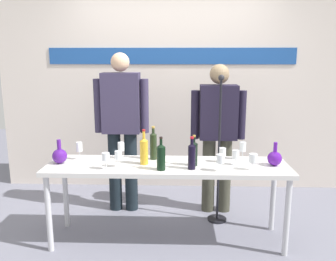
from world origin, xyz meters
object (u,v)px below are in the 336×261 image
(decanter_blue_left, at_px, (60,155))
(wine_glass_right_4, at_px, (221,159))
(wine_bottle_4, at_px, (161,156))
(wine_glass_right_0, at_px, (243,147))
(decanter_blue_right, at_px, (275,158))
(wine_glass_right_1, at_px, (236,155))
(wine_glass_right_3, at_px, (223,152))
(wine_bottle_3, at_px, (153,145))
(wine_glass_right_2, at_px, (253,158))
(display_table, at_px, (167,171))
(presenter_left, at_px, (122,123))
(microphone_stand, at_px, (218,174))
(wine_glass_left_2, at_px, (106,157))
(wine_bottle_0, at_px, (144,150))
(wine_glass_left_0, at_px, (118,155))
(wine_bottle_1, at_px, (192,155))
(wine_bottle_2, at_px, (194,153))
(wine_glass_left_1, at_px, (121,147))
(presenter_right, at_px, (218,130))
(wine_glass_left_3, at_px, (79,147))

(decanter_blue_left, xyz_separation_m, wine_glass_right_4, (1.44, -0.18, 0.03))
(wine_bottle_4, height_order, wine_glass_right_0, wine_bottle_4)
(decanter_blue_right, bearing_deg, wine_glass_right_1, 179.06)
(wine_glass_right_3, bearing_deg, wine_bottle_3, 173.37)
(wine_glass_right_2, bearing_deg, wine_glass_right_4, -171.90)
(display_table, height_order, wine_glass_right_0, wine_glass_right_0)
(presenter_left, height_order, microphone_stand, presenter_left)
(wine_bottle_4, bearing_deg, wine_glass_left_2, 180.00)
(wine_bottle_0, bearing_deg, wine_glass_right_4, -15.27)
(presenter_left, bearing_deg, microphone_stand, -13.52)
(decanter_blue_right, height_order, wine_glass_left_0, decanter_blue_right)
(wine_bottle_1, relative_size, wine_glass_right_2, 1.98)
(wine_bottle_2, bearing_deg, wine_glass_right_3, 21.67)
(wine_bottle_0, height_order, wine_glass_right_2, wine_bottle_0)
(wine_glass_left_0, height_order, wine_glass_left_2, wine_glass_left_2)
(wine_bottle_0, relative_size, wine_glass_left_1, 2.04)
(wine_bottle_0, bearing_deg, display_table, -0.95)
(display_table, distance_m, wine_glass_left_1, 0.51)
(decanter_blue_left, xyz_separation_m, presenter_left, (0.46, 0.67, 0.18))
(presenter_right, xyz_separation_m, wine_glass_left_0, (-0.95, -0.76, -0.07))
(wine_glass_left_0, bearing_deg, wine_bottle_0, 23.16)
(display_table, relative_size, wine_glass_right_4, 14.75)
(decanter_blue_right, relative_size, presenter_right, 0.13)
(wine_bottle_0, distance_m, wine_glass_left_1, 0.29)
(wine_glass_right_0, distance_m, wine_glass_right_2, 0.32)
(wine_bottle_4, relative_size, wine_glass_right_2, 2.02)
(wine_bottle_1, relative_size, wine_bottle_2, 1.03)
(wine_glass_left_0, xyz_separation_m, microphone_stand, (0.94, 0.51, -0.34))
(display_table, height_order, wine_glass_left_3, wine_glass_left_3)
(wine_bottle_2, height_order, wine_glass_right_1, wine_bottle_2)
(wine_glass_left_2, distance_m, wine_glass_right_4, 0.98)
(presenter_left, bearing_deg, wine_bottle_2, -42.43)
(wine_bottle_3, relative_size, wine_bottle_4, 1.09)
(wine_glass_left_3, bearing_deg, wine_glass_right_0, 2.12)
(wine_bottle_2, xyz_separation_m, wine_glass_right_2, (0.50, -0.11, -0.02))
(wine_glass_right_2, bearing_deg, wine_bottle_3, 161.41)
(display_table, bearing_deg, wine_glass_left_0, -168.19)
(decanter_blue_left, height_order, wine_bottle_0, wine_bottle_0)
(wine_glass_right_4, bearing_deg, wine_glass_left_0, 174.27)
(wine_glass_left_3, xyz_separation_m, wine_glass_right_1, (1.45, -0.11, -0.03))
(decanter_blue_left, xyz_separation_m, wine_glass_right_2, (1.72, -0.14, 0.03))
(decanter_blue_right, xyz_separation_m, wine_bottle_0, (-1.17, 0.00, 0.06))
(display_table, height_order, wine_glass_right_3, wine_glass_right_3)
(presenter_right, xyz_separation_m, microphone_stand, (-0.01, -0.25, -0.41))
(wine_bottle_3, height_order, wine_bottle_4, wine_bottle_3)
(wine_glass_left_2, bearing_deg, wine_glass_right_4, -1.16)
(wine_glass_left_0, xyz_separation_m, wine_glass_right_1, (1.04, 0.10, -0.01))
(wine_bottle_3, xyz_separation_m, wine_glass_left_1, (-0.31, 0.02, -0.03))
(display_table, relative_size, decanter_blue_left, 9.81)
(presenter_left, xyz_separation_m, wine_glass_right_2, (1.26, -0.81, -0.15))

